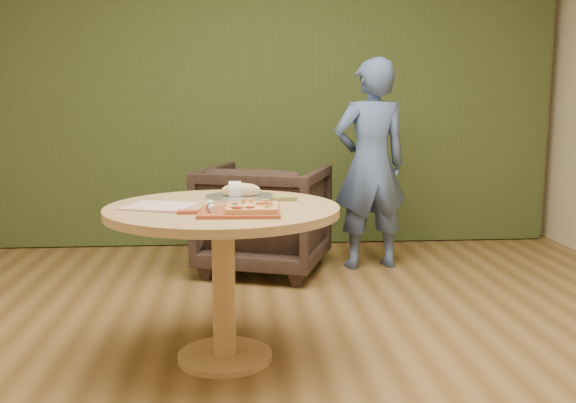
# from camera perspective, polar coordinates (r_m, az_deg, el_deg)

# --- Properties ---
(room_shell) EXTENTS (5.04, 6.04, 2.84)m
(room_shell) POSITION_cam_1_polar(r_m,az_deg,el_deg) (2.59, 1.83, 12.62)
(room_shell) COLOR olive
(room_shell) RESTS_ON ground
(curtain) EXTENTS (4.80, 0.14, 2.78)m
(curtain) POSITION_cam_1_polar(r_m,az_deg,el_deg) (5.48, -1.59, 10.78)
(curtain) COLOR #2E3D1B
(curtain) RESTS_ON ground
(pedestal_table) EXTENTS (1.09, 1.09, 0.75)m
(pedestal_table) POSITION_cam_1_polar(r_m,az_deg,el_deg) (3.01, -5.80, -3.03)
(pedestal_table) COLOR tan
(pedestal_table) RESTS_ON ground
(pizza_paddle) EXTENTS (0.45, 0.30, 0.01)m
(pizza_paddle) POSITION_cam_1_polar(r_m,az_deg,el_deg) (2.79, -4.53, -0.92)
(pizza_paddle) COLOR #9B4527
(pizza_paddle) RESTS_ON pedestal_table
(flatbread_pizza) EXTENTS (0.23, 0.23, 0.04)m
(flatbread_pizza) POSITION_cam_1_polar(r_m,az_deg,el_deg) (2.78, -3.18, -0.54)
(flatbread_pizza) COLOR #E3A058
(flatbread_pizza) RESTS_ON pizza_paddle
(cutlery_roll) EXTENTS (0.05, 0.20, 0.03)m
(cutlery_roll) POSITION_cam_1_polar(r_m,az_deg,el_deg) (2.80, -6.84, -0.43)
(cutlery_roll) COLOR silver
(cutlery_roll) RESTS_ON pizza_paddle
(newspaper) EXTENTS (0.37, 0.34, 0.01)m
(newspaper) POSITION_cam_1_polar(r_m,az_deg,el_deg) (2.99, -11.31, -0.44)
(newspaper) COLOR white
(newspaper) RESTS_ON pedestal_table
(serving_tray) EXTENTS (0.36, 0.36, 0.02)m
(serving_tray) POSITION_cam_1_polar(r_m,az_deg,el_deg) (3.19, -4.19, 0.37)
(serving_tray) COLOR silver
(serving_tray) RESTS_ON pedestal_table
(bread_roll) EXTENTS (0.19, 0.09, 0.09)m
(bread_roll) POSITION_cam_1_polar(r_m,az_deg,el_deg) (3.19, -4.36, 1.01)
(bread_roll) COLOR #D6B782
(bread_roll) RESTS_ON serving_tray
(green_packet) EXTENTS (0.12, 0.10, 0.02)m
(green_packet) POSITION_cam_1_polar(r_m,az_deg,el_deg) (3.15, -0.34, 0.32)
(green_packet) COLOR #5A632C
(green_packet) RESTS_ON pedestal_table
(armchair) EXTENTS (1.04, 1.01, 0.86)m
(armchair) POSITION_cam_1_polar(r_m,az_deg,el_deg) (4.62, -2.09, -1.01)
(armchair) COLOR black
(armchair) RESTS_ON ground
(person_standing) EXTENTS (0.61, 0.45, 1.53)m
(person_standing) POSITION_cam_1_polar(r_m,az_deg,el_deg) (4.72, 7.35, 3.26)
(person_standing) COLOR #476097
(person_standing) RESTS_ON ground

